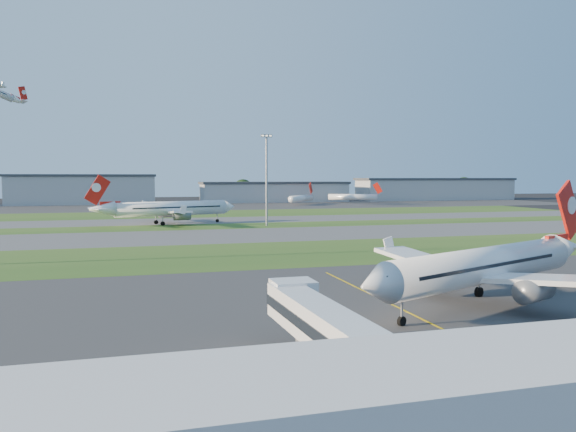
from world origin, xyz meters
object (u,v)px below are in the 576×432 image
object	(u,v)px
mini_jet_near	(301,198)
mini_jet_far	(353,197)
airliner_taxiing	(171,209)
airliner_parked	(485,266)
light_mast_centre	(267,174)
jet_bridge	(347,343)

from	to	relation	value
mini_jet_near	mini_jet_far	world-z (taller)	same
airliner_taxiing	mini_jet_near	world-z (taller)	airliner_taxiing
airliner_parked	mini_jet_near	xyz separation A→B (m)	(45.60, 215.35, -0.94)
airliner_taxiing	light_mast_centre	bearing A→B (deg)	137.28
airliner_parked	light_mast_centre	xyz separation A→B (m)	(0.29, 101.84, 10.59)
mini_jet_near	mini_jet_far	size ratio (longest dim) A/B	0.90
airliner_parked	light_mast_centre	distance (m)	102.39
airliner_taxiing	mini_jet_far	size ratio (longest dim) A/B	1.57
airliner_taxiing	mini_jet_far	xyz separation A→B (m)	(102.84, 110.30, -1.26)
jet_bridge	airliner_taxiing	xyz separation A→B (m)	(-0.95, 136.13, 0.53)
airliner_parked	mini_jet_near	distance (m)	220.13
mini_jet_far	airliner_taxiing	bearing A→B (deg)	-103.79
airliner_taxiing	mini_jet_near	size ratio (longest dim) A/B	1.74
airliner_parked	mini_jet_far	distance (m)	237.96
light_mast_centre	airliner_parked	bearing A→B (deg)	-90.17
mini_jet_near	jet_bridge	bearing A→B (deg)	-157.27
jet_bridge	light_mast_centre	distance (m)	126.17
airliner_parked	mini_jet_near	bearing A→B (deg)	54.82
jet_bridge	mini_jet_near	size ratio (longest dim) A/B	1.16
mini_jet_far	mini_jet_near	bearing A→B (deg)	-133.86
mini_jet_far	light_mast_centre	world-z (taller)	light_mast_centre
airliner_taxiing	light_mast_centre	xyz separation A→B (m)	(25.75, -12.89, 10.27)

